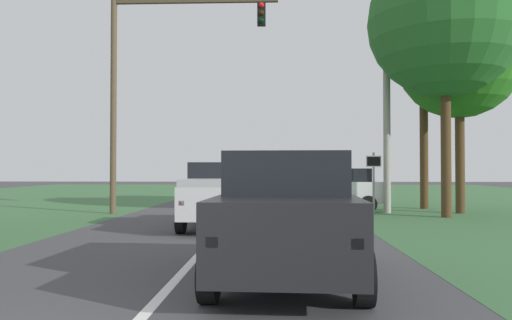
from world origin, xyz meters
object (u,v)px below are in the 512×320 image
pickup_truck_lead (221,194)px  keep_moving_sign (374,174)px  extra_tree_1 (459,57)px  traffic_light (151,67)px  oak_tree_right (445,21)px  extra_tree_2 (423,50)px  utility_pole_right (387,94)px  red_suv_near (287,213)px  crossing_suv_far (333,188)px

pickup_truck_lead → keep_moving_sign: keep_moving_sign is taller
pickup_truck_lead → extra_tree_1: (8.89, 5.20, 5.19)m
extra_tree_1 → pickup_truck_lead: bearing=-149.7°
traffic_light → pickup_truck_lead: bearing=-54.4°
traffic_light → keep_moving_sign: traffic_light is taller
oak_tree_right → extra_tree_2: 4.07m
traffic_light → extra_tree_1: (12.13, 0.68, 0.43)m
utility_pole_right → extra_tree_1: bearing=0.4°
red_suv_near → keep_moving_sign: bearing=72.8°
utility_pole_right → red_suv_near: bearing=-109.2°
extra_tree_1 → keep_moving_sign: bearing=-174.2°
extra_tree_1 → extra_tree_2: 2.54m
extra_tree_1 → red_suv_near: bearing=-120.3°
crossing_suv_far → extra_tree_1: 7.24m
keep_moving_sign → extra_tree_1: 5.79m
oak_tree_right → extra_tree_1: oak_tree_right is taller
red_suv_near → crossing_suv_far: size_ratio=1.03×
pickup_truck_lead → extra_tree_1: extra_tree_1 is taller
oak_tree_right → utility_pole_right: 3.41m
red_suv_near → utility_pole_right: 13.39m
keep_moving_sign → crossing_suv_far: (-1.44, 1.38, -0.60)m
red_suv_near → traffic_light: bearing=113.6°
pickup_truck_lead → traffic_light: size_ratio=0.57×
red_suv_near → extra_tree_1: bearing=59.7°
extra_tree_1 → extra_tree_2: size_ratio=0.97×
traffic_light → crossing_suv_far: bearing=13.3°
red_suv_near → keep_moving_sign: size_ratio=1.90×
traffic_light → extra_tree_1: bearing=3.2°
keep_moving_sign → oak_tree_right: (2.31, -1.42, 5.55)m
keep_moving_sign → extra_tree_1: bearing=5.8°
pickup_truck_lead → extra_tree_2: extra_tree_2 is taller
pickup_truck_lead → extra_tree_1: bearing=30.3°
red_suv_near → traffic_light: (-5.03, 11.49, 4.71)m
red_suv_near → extra_tree_2: size_ratio=0.51×
pickup_truck_lead → keep_moving_sign: (5.44, 4.85, 0.55)m
oak_tree_right → extra_tree_2: size_ratio=1.12×
crossing_suv_far → extra_tree_2: (4.16, 1.24, 6.10)m
keep_moving_sign → utility_pole_right: 3.25m
red_suv_near → oak_tree_right: oak_tree_right is taller
traffic_light → extra_tree_1: 12.16m
crossing_suv_far → extra_tree_2: bearing=16.6°
extra_tree_1 → extra_tree_2: (-0.73, 2.27, 0.87)m
keep_moving_sign → oak_tree_right: bearing=-31.7°
red_suv_near → oak_tree_right: (5.96, 10.40, 6.06)m
traffic_light → oak_tree_right: 11.12m
red_suv_near → traffic_light: size_ratio=0.51×
keep_moving_sign → extra_tree_2: (2.72, 2.62, 5.50)m
traffic_light → utility_pole_right: size_ratio=0.95×
crossing_suv_far → utility_pole_right: size_ratio=0.47×
oak_tree_right → extra_tree_2: oak_tree_right is taller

